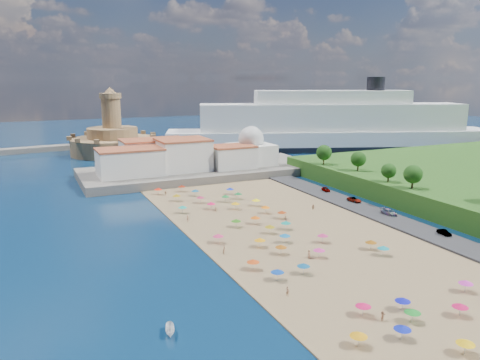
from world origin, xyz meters
name	(u,v)px	position (x,y,z in m)	size (l,w,h in m)	color
ground	(269,235)	(0.00, 0.00, 0.00)	(700.00, 700.00, 0.00)	#071938
terrace	(202,171)	(10.00, 73.00, 1.50)	(90.00, 36.00, 3.00)	#59544C
jetty	(126,162)	(-12.00, 108.00, 1.20)	(18.00, 70.00, 2.40)	#59544C
waterfront_buildings	(168,157)	(-3.05, 73.64, 7.88)	(57.00, 29.00, 11.00)	silver
domed_building	(251,149)	(30.00, 71.00, 8.97)	(16.00, 16.00, 15.00)	silver
fortress	(113,141)	(-12.00, 138.00, 6.68)	(40.00, 40.00, 32.40)	#A77F53
cruise_ship	(331,128)	(93.75, 106.86, 10.97)	(167.48, 82.51, 37.04)	black
beach_parasols	(286,238)	(-0.54, -9.08, 2.15)	(32.34, 115.03, 2.20)	gray
beachgoers	(264,232)	(-1.58, -0.58, 1.12)	(38.27, 100.00, 1.89)	tan
parked_cars	(392,213)	(36.00, -1.83, 1.38)	(2.62, 70.67, 1.45)	gray
hillside_trees	(443,180)	(48.84, -6.00, 10.09)	(14.75, 108.52, 7.44)	#382314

